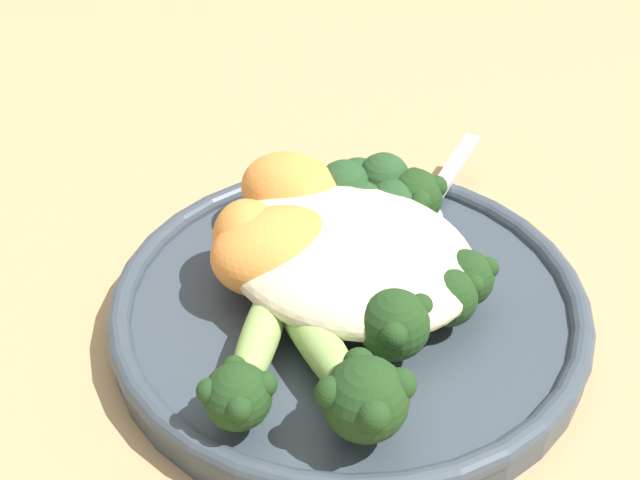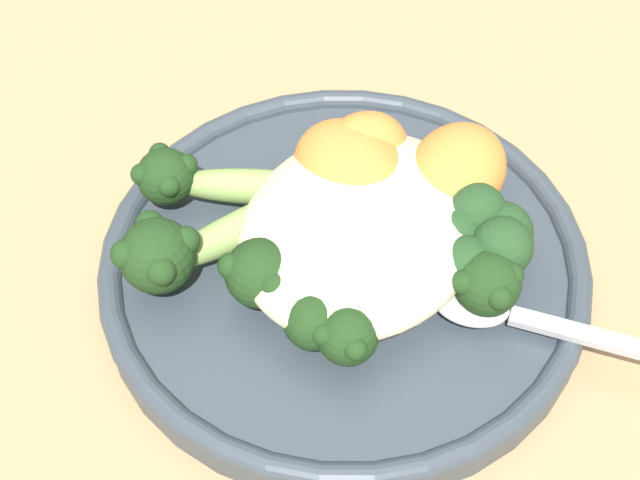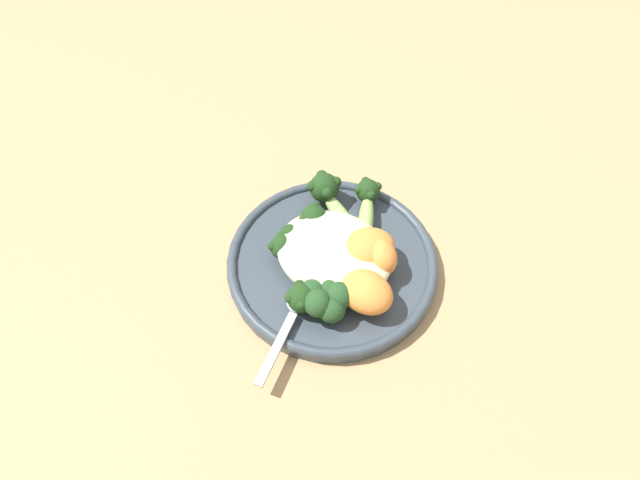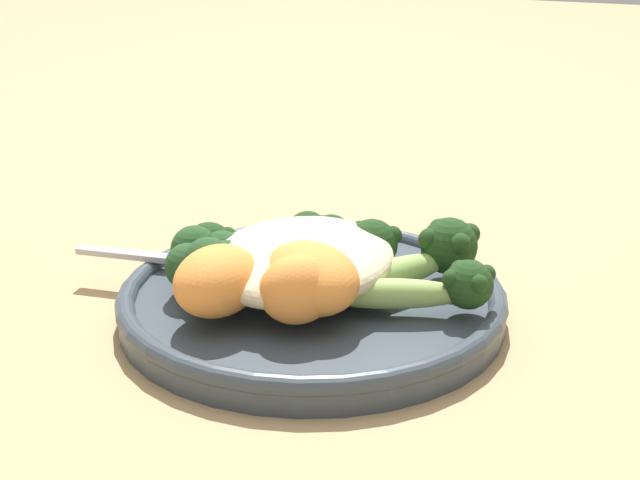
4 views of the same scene
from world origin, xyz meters
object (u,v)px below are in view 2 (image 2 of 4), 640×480
object	(u,v)px
broccoli_stalk_1	(202,240)
kale_tuft	(481,237)
broccoli_stalk_4	(341,295)
spoon	(503,313)
broccoli_stalk_3	(317,280)
broccoli_stalk_5	(366,251)
sweet_potato_chunk_2	(364,149)
quinoa_mound	(361,230)
broccoli_stalk_6	(436,256)
broccoli_stalk_0	(210,182)
plate	(337,266)
sweet_potato_chunk_1	(457,171)
sweet_potato_chunk_0	(350,172)
broccoli_stalk_2	(269,263)

from	to	relation	value
broccoli_stalk_1	kale_tuft	size ratio (longest dim) A/B	2.26
broccoli_stalk_4	spoon	bearing A→B (deg)	80.55
broccoli_stalk_3	broccoli_stalk_5	distance (m)	0.03
broccoli_stalk_4	kale_tuft	bearing A→B (deg)	107.97
sweet_potato_chunk_2	quinoa_mound	bearing A→B (deg)	25.16
broccoli_stalk_3	broccoli_stalk_6	xyz separation A→B (m)	(-0.04, 0.04, 0.00)
broccoli_stalk_0	plate	bearing A→B (deg)	154.95
sweet_potato_chunk_1	broccoli_stalk_3	bearing A→B (deg)	-20.07
sweet_potato_chunk_0	broccoli_stalk_3	bearing A→B (deg)	13.40
broccoli_stalk_0	broccoli_stalk_2	size ratio (longest dim) A/B	1.16
plate	broccoli_stalk_2	distance (m)	0.04
quinoa_mound	broccoli_stalk_2	distance (m)	0.05
sweet_potato_chunk_1	broccoli_stalk_6	bearing A→B (deg)	13.50
broccoli_stalk_0	broccoli_stalk_2	distance (m)	0.06
plate	broccoli_stalk_6	bearing A→B (deg)	103.66
plate	broccoli_stalk_4	size ratio (longest dim) A/B	2.23
broccoli_stalk_0	broccoli_stalk_6	world-z (taller)	broccoli_stalk_6
quinoa_mound	sweet_potato_chunk_0	bearing A→B (deg)	-144.54
plate	broccoli_stalk_4	xyz separation A→B (m)	(0.03, 0.02, 0.02)
broccoli_stalk_1	spoon	size ratio (longest dim) A/B	0.98
sweet_potato_chunk_0	sweet_potato_chunk_1	size ratio (longest dim) A/B	1.13
broccoli_stalk_1	broccoli_stalk_5	world-z (taller)	broccoli_stalk_1
plate	sweet_potato_chunk_1	bearing A→B (deg)	149.48
broccoli_stalk_0	kale_tuft	bearing A→B (deg)	167.13
sweet_potato_chunk_1	spoon	xyz separation A→B (m)	(0.06, 0.05, -0.02)
plate	sweet_potato_chunk_0	size ratio (longest dim) A/B	3.62
plate	sweet_potato_chunk_0	xyz separation A→B (m)	(-0.03, -0.01, 0.03)
broccoli_stalk_3	sweet_potato_chunk_2	xyz separation A→B (m)	(-0.08, -0.02, 0.01)
broccoli_stalk_3	spoon	xyz separation A→B (m)	(-0.03, 0.08, -0.01)
broccoli_stalk_2	broccoli_stalk_4	bearing A→B (deg)	92.34
broccoli_stalk_1	broccoli_stalk_4	world-z (taller)	broccoli_stalk_1
broccoli_stalk_6	sweet_potato_chunk_0	xyz separation A→B (m)	(-0.02, -0.06, 0.01)
quinoa_mound	broccoli_stalk_1	distance (m)	0.07
quinoa_mound	broccoli_stalk_0	xyz separation A→B (m)	(0.00, -0.08, -0.01)
broccoli_stalk_6	quinoa_mound	bearing A→B (deg)	-158.98
broccoli_stalk_5	sweet_potato_chunk_2	world-z (taller)	sweet_potato_chunk_2
broccoli_stalk_6	kale_tuft	size ratio (longest dim) A/B	2.34
plate	broccoli_stalk_6	xyz separation A→B (m)	(-0.01, 0.05, 0.02)
broccoli_stalk_6	kale_tuft	bearing A→B (deg)	59.96
broccoli_stalk_0	spoon	world-z (taller)	broccoli_stalk_0
quinoa_mound	broccoli_stalk_4	xyz separation A→B (m)	(0.03, 0.01, -0.01)
broccoli_stalk_0	broccoli_stalk_3	xyz separation A→B (m)	(0.03, 0.08, -0.00)
broccoli_stalk_3	spoon	distance (m)	0.09
broccoli_stalk_2	spoon	world-z (taller)	broccoli_stalk_2
broccoli_stalk_5	sweet_potato_chunk_0	bearing A→B (deg)	163.54
broccoli_stalk_3	sweet_potato_chunk_0	bearing A→B (deg)	168.71
broccoli_stalk_1	kale_tuft	world-z (taller)	same
sweet_potato_chunk_2	broccoli_stalk_2	bearing A→B (deg)	-5.42
broccoli_stalk_3	broccoli_stalk_6	bearing A→B (deg)	106.97
sweet_potato_chunk_1	broccoli_stalk_5	bearing A→B (deg)	-16.69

